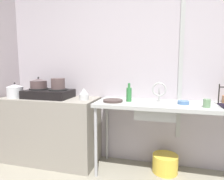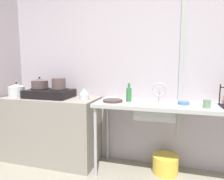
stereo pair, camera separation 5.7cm
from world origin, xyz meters
name	(u,v)px [view 2 (the right image)]	position (x,y,z in m)	size (l,w,h in m)	color
wall_back	(163,65)	(0.00, 1.86, 1.27)	(4.92, 0.10, 2.54)	#B4AAB2
wall_metal_strip	(182,54)	(0.22, 1.80, 1.40)	(0.05, 0.01, 2.03)	#ACAEAA
counter_concrete	(51,129)	(-1.40, 1.54, 0.42)	(1.25, 0.53, 0.84)	gray
counter_sink	(173,110)	(0.14, 1.54, 0.78)	(1.73, 0.53, 0.84)	#ACAEAA
stove	(49,93)	(-1.41, 1.54, 0.90)	(0.59, 0.38, 0.12)	black
pot_on_left_burner	(40,83)	(-1.55, 1.54, 1.03)	(0.22, 0.22, 0.15)	#503E3D
pot_on_right_burner	(59,83)	(-1.27, 1.54, 1.03)	(0.17, 0.17, 0.13)	#534140
pot_beside_stove	(17,91)	(-1.84, 1.45, 0.93)	(0.21, 0.21, 0.20)	silver
percolator	(84,94)	(-0.91, 1.52, 0.91)	(0.12, 0.12, 0.14)	silver
sink_basin	(155,111)	(-0.05, 1.50, 0.76)	(0.43, 0.29, 0.16)	#ACAEAA
faucet	(159,90)	(-0.02, 1.61, 0.98)	(0.16, 0.09, 0.23)	#ACAEAA
frying_pan	(113,101)	(-0.53, 1.49, 0.86)	(0.23, 0.23, 0.03)	#3F312E
cup_by_rack	(207,104)	(0.45, 1.43, 0.89)	(0.07, 0.07, 0.09)	#6A9167
small_bowl_on_drainboard	(184,103)	(0.24, 1.55, 0.86)	(0.12, 0.12, 0.04)	#4D75A9
bottle_by_sink	(129,94)	(-0.36, 1.56, 0.93)	(0.06, 0.06, 0.21)	#307A3C
bucket_on_floor	(165,164)	(0.08, 1.61, 0.10)	(0.30, 0.30, 0.21)	yellow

